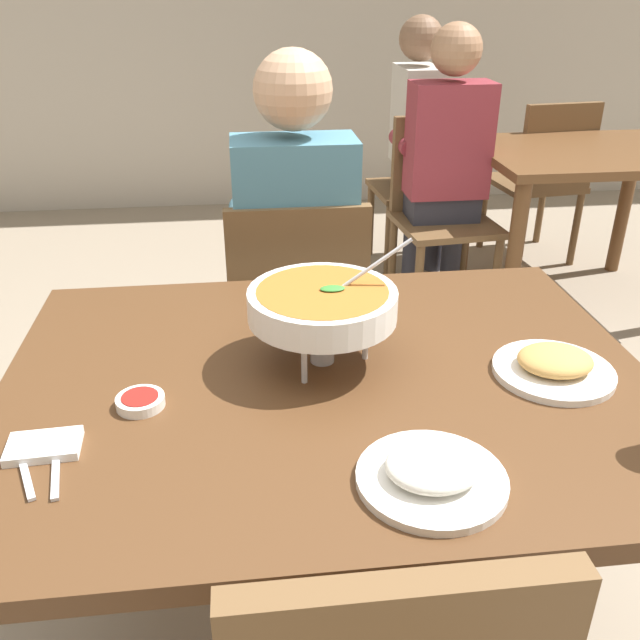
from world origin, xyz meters
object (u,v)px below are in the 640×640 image
(chair_bg_middle, at_px, (440,203))
(diner_main, at_px, (295,242))
(chair_diner_main, at_px, (297,315))
(patron_bg_left, at_px, (422,131))
(dining_table_main, at_px, (329,418))
(curry_bowl, at_px, (322,305))
(appetizer_plate, at_px, (554,366))
(patron_bg_middle, at_px, (445,155))
(sauce_dish, at_px, (140,401))
(chair_bg_left, at_px, (432,175))
(dining_table_far, at_px, (584,178))
(chair_bg_right, at_px, (544,174))
(rice_plate, at_px, (432,473))

(chair_bg_middle, bearing_deg, diner_main, -125.93)
(chair_diner_main, height_order, patron_bg_left, patron_bg_left)
(dining_table_main, bearing_deg, curry_bowl, 95.21)
(dining_table_main, relative_size, appetizer_plate, 5.40)
(chair_bg_middle, height_order, patron_bg_left, patron_bg_left)
(appetizer_plate, xyz_separation_m, patron_bg_middle, (0.33, 1.92, -0.04))
(dining_table_main, distance_m, sauce_dish, 0.38)
(dining_table_main, bearing_deg, chair_bg_left, 69.89)
(chair_diner_main, bearing_deg, dining_table_far, 35.78)
(chair_diner_main, xyz_separation_m, dining_table_far, (1.45, 1.05, 0.12))
(sauce_dish, distance_m, chair_bg_right, 3.05)
(sauce_dish, xyz_separation_m, patron_bg_left, (1.17, 2.47, -0.03))
(chair_diner_main, relative_size, appetizer_plate, 3.75)
(rice_plate, distance_m, patron_bg_left, 2.82)
(diner_main, relative_size, chair_bg_left, 1.46)
(diner_main, bearing_deg, patron_bg_left, 62.87)
(appetizer_plate, xyz_separation_m, dining_table_far, (1.00, 1.88, -0.16))
(diner_main, height_order, chair_bg_right, diner_main)
(curry_bowl, distance_m, patron_bg_left, 2.48)
(appetizer_plate, distance_m, chair_bg_middle, 1.99)
(chair_bg_right, xyz_separation_m, patron_bg_middle, (-0.71, -0.48, 0.24))
(patron_bg_left, bearing_deg, appetizer_plate, -98.44)
(diner_main, relative_size, chair_bg_right, 1.46)
(dining_table_main, height_order, patron_bg_middle, patron_bg_middle)
(diner_main, xyz_separation_m, dining_table_far, (1.45, 1.01, -0.12))
(rice_plate, xyz_separation_m, chair_bg_left, (0.76, 2.74, -0.27))
(appetizer_plate, height_order, sauce_dish, appetizer_plate)
(dining_table_main, height_order, chair_bg_right, chair_bg_right)
(sauce_dish, xyz_separation_m, chair_bg_left, (1.24, 2.46, -0.26))
(curry_bowl, bearing_deg, patron_bg_middle, 66.53)
(diner_main, bearing_deg, dining_table_far, 34.92)
(dining_table_far, xyz_separation_m, patron_bg_left, (-0.64, 0.57, 0.12))
(chair_diner_main, bearing_deg, dining_table_main, -90.00)
(curry_bowl, relative_size, patron_bg_middle, 0.25)
(chair_bg_left, bearing_deg, appetizer_plate, -99.97)
(sauce_dish, xyz_separation_m, chair_bg_middle, (1.14, 1.96, -0.26))
(chair_diner_main, height_order, appetizer_plate, chair_diner_main)
(curry_bowl, bearing_deg, diner_main, 89.58)
(chair_diner_main, relative_size, patron_bg_left, 0.69)
(dining_table_main, xyz_separation_m, chair_diner_main, (-0.00, 0.78, -0.15))
(rice_plate, height_order, dining_table_far, rice_plate)
(chair_bg_right, bearing_deg, dining_table_far, -94.55)
(rice_plate, relative_size, patron_bg_left, 0.18)
(rice_plate, bearing_deg, chair_diner_main, 96.06)
(chair_bg_right, height_order, patron_bg_left, patron_bg_left)
(diner_main, bearing_deg, chair_diner_main, -90.00)
(patron_bg_left, xyz_separation_m, patron_bg_middle, (-0.03, -0.53, 0.00))
(dining_table_main, distance_m, patron_bg_middle, 2.03)
(diner_main, relative_size, appetizer_plate, 5.46)
(chair_bg_middle, height_order, chair_bg_right, same)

